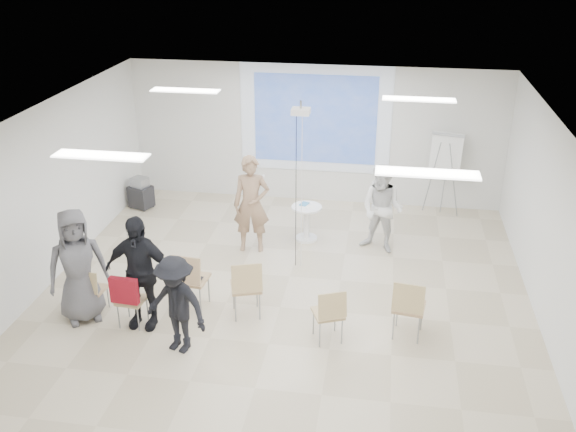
# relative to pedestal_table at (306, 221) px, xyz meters

# --- Properties ---
(floor) EXTENTS (8.00, 9.00, 0.10)m
(floor) POSITION_rel_pedestal_table_xyz_m (-0.09, -2.49, -0.45)
(floor) COLOR beige
(floor) RESTS_ON ground
(ceiling) EXTENTS (8.00, 9.00, 0.10)m
(ceiling) POSITION_rel_pedestal_table_xyz_m (-0.09, -2.49, 2.65)
(ceiling) COLOR white
(ceiling) RESTS_ON wall_back
(wall_back) EXTENTS (8.00, 0.10, 3.00)m
(wall_back) POSITION_rel_pedestal_table_xyz_m (-0.09, 2.06, 1.10)
(wall_back) COLOR silver
(wall_back) RESTS_ON floor
(wall_left) EXTENTS (0.10, 9.00, 3.00)m
(wall_left) POSITION_rel_pedestal_table_xyz_m (-4.14, -2.49, 1.10)
(wall_left) COLOR silver
(wall_left) RESTS_ON floor
(wall_right) EXTENTS (0.10, 9.00, 3.00)m
(wall_right) POSITION_rel_pedestal_table_xyz_m (3.96, -2.49, 1.10)
(wall_right) COLOR silver
(wall_right) RESTS_ON floor
(projection_halo) EXTENTS (3.20, 0.01, 2.30)m
(projection_halo) POSITION_rel_pedestal_table_xyz_m (-0.09, 2.00, 1.45)
(projection_halo) COLOR silver
(projection_halo) RESTS_ON wall_back
(projection_image) EXTENTS (2.60, 0.01, 1.90)m
(projection_image) POSITION_rel_pedestal_table_xyz_m (-0.09, 1.98, 1.45)
(projection_image) COLOR #3558B6
(projection_image) RESTS_ON wall_back
(pedestal_table) EXTENTS (0.74, 0.74, 0.72)m
(pedestal_table) POSITION_rel_pedestal_table_xyz_m (0.00, 0.00, 0.00)
(pedestal_table) COLOR white
(pedestal_table) RESTS_ON floor
(player_left) EXTENTS (0.82, 0.61, 2.08)m
(player_left) POSITION_rel_pedestal_table_xyz_m (-0.95, -0.56, 0.64)
(player_left) COLOR #A27F63
(player_left) RESTS_ON floor
(player_right) EXTENTS (1.10, 1.00, 1.86)m
(player_right) POSITION_rel_pedestal_table_xyz_m (1.43, -0.22, 0.53)
(player_right) COLOR white
(player_right) RESTS_ON floor
(controller_left) EXTENTS (0.05, 0.11, 0.04)m
(controller_left) POSITION_rel_pedestal_table_xyz_m (-0.77, -0.31, 0.97)
(controller_left) COLOR silver
(controller_left) RESTS_ON player_left
(controller_right) EXTENTS (0.09, 0.13, 0.04)m
(controller_right) POSITION_rel_pedestal_table_xyz_m (1.25, 0.03, 0.85)
(controller_right) COLOR white
(controller_right) RESTS_ON player_right
(chair_far_left) EXTENTS (0.40, 0.42, 0.79)m
(chair_far_left) POSITION_rel_pedestal_table_xyz_m (-2.97, -3.12, 0.07)
(chair_far_left) COLOR tan
(chair_far_left) RESTS_ON floor
(chair_left_mid) EXTENTS (0.43, 0.46, 0.85)m
(chair_left_mid) POSITION_rel_pedestal_table_xyz_m (-2.24, -3.37, 0.10)
(chair_left_mid) COLOR tan
(chair_left_mid) RESTS_ON floor
(chair_left_inner) EXTENTS (0.51, 0.54, 1.00)m
(chair_left_inner) POSITION_rel_pedestal_table_xyz_m (-1.47, -2.76, 0.19)
(chair_left_inner) COLOR tan
(chair_left_inner) RESTS_ON floor
(chair_center) EXTENTS (0.59, 0.62, 0.99)m
(chair_center) POSITION_rel_pedestal_table_xyz_m (-0.55, -2.84, 0.18)
(chair_center) COLOR tan
(chair_center) RESTS_ON floor
(chair_right_inner) EXTENTS (0.56, 0.57, 0.89)m
(chair_right_inner) POSITION_rel_pedestal_table_xyz_m (0.77, -3.30, 0.12)
(chair_right_inner) COLOR tan
(chair_right_inner) RESTS_ON floor
(chair_right_far) EXTENTS (0.52, 0.55, 0.97)m
(chair_right_far) POSITION_rel_pedestal_table_xyz_m (1.89, -3.02, 0.17)
(chair_right_far) COLOR tan
(chair_right_far) RESTS_ON floor
(red_jacket) EXTENTS (0.43, 0.13, 0.41)m
(red_jacket) POSITION_rel_pedestal_table_xyz_m (-2.23, -3.52, 0.32)
(red_jacket) COLOR maroon
(red_jacket) RESTS_ON chair_left_mid
(laptop) EXTENTS (0.39, 0.30, 0.03)m
(laptop) POSITION_rel_pedestal_table_xyz_m (-1.46, -2.66, 0.14)
(laptop) COLOR black
(laptop) RESTS_ON chair_left_inner
(audience_left) EXTENTS (1.24, 0.79, 2.07)m
(audience_left) POSITION_rel_pedestal_table_xyz_m (-2.08, -3.27, 0.64)
(audience_left) COLOR black
(audience_left) RESTS_ON floor
(audience_mid) EXTENTS (1.23, 0.91, 1.69)m
(audience_mid) POSITION_rel_pedestal_table_xyz_m (-1.34, -3.81, 0.44)
(audience_mid) COLOR black
(audience_mid) RESTS_ON floor
(audience_outer) EXTENTS (1.20, 1.10, 2.05)m
(audience_outer) POSITION_rel_pedestal_table_xyz_m (-3.05, -3.25, 0.62)
(audience_outer) COLOR slate
(audience_outer) RESTS_ON floor
(flipchart_easel) EXTENTS (0.74, 0.58, 1.75)m
(flipchart_easel) POSITION_rel_pedestal_table_xyz_m (2.65, 1.67, 0.89)
(flipchart_easel) COLOR gray
(flipchart_easel) RESTS_ON floor
(av_cart) EXTENTS (0.56, 0.50, 0.69)m
(av_cart) POSITION_rel_pedestal_table_xyz_m (-3.73, 0.99, -0.09)
(av_cart) COLOR black
(av_cart) RESTS_ON floor
(ceiling_projector) EXTENTS (0.30, 0.25, 3.00)m
(ceiling_projector) POSITION_rel_pedestal_table_xyz_m (0.01, -1.00, 2.29)
(ceiling_projector) COLOR white
(ceiling_projector) RESTS_ON ceiling
(fluor_panel_nw) EXTENTS (1.20, 0.30, 0.02)m
(fluor_panel_nw) POSITION_rel_pedestal_table_xyz_m (-2.09, -0.49, 2.57)
(fluor_panel_nw) COLOR white
(fluor_panel_nw) RESTS_ON ceiling
(fluor_panel_ne) EXTENTS (1.20, 0.30, 0.02)m
(fluor_panel_ne) POSITION_rel_pedestal_table_xyz_m (1.91, -0.49, 2.57)
(fluor_panel_ne) COLOR white
(fluor_panel_ne) RESTS_ON ceiling
(fluor_panel_sw) EXTENTS (1.20, 0.30, 0.02)m
(fluor_panel_sw) POSITION_rel_pedestal_table_xyz_m (-2.09, -3.99, 2.57)
(fluor_panel_sw) COLOR white
(fluor_panel_sw) RESTS_ON ceiling
(fluor_panel_se) EXTENTS (1.20, 0.30, 0.02)m
(fluor_panel_se) POSITION_rel_pedestal_table_xyz_m (1.91, -3.99, 2.57)
(fluor_panel_se) COLOR white
(fluor_panel_se) RESTS_ON ceiling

